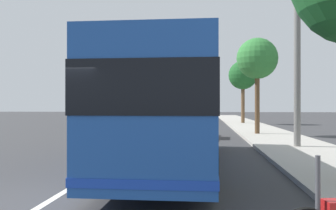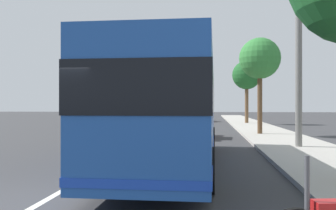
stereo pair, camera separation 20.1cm
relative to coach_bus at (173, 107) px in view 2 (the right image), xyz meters
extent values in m
plane|color=#38383A|center=(-4.80, 2.08, -1.83)|extent=(220.00, 220.00, 0.00)
cube|color=#B2ADA3|center=(5.20, -4.92, -1.76)|extent=(110.00, 3.60, 0.14)
cube|color=silver|center=(5.20, 2.08, -1.83)|extent=(110.00, 0.16, 0.01)
cube|color=#1E4C9E|center=(0.00, 0.00, -0.03)|extent=(11.73, 2.60, 2.91)
cube|color=black|center=(0.00, 0.00, 0.35)|extent=(11.77, 2.64, 0.93)
cube|color=#193FB2|center=(0.00, 0.00, -1.23)|extent=(11.76, 2.63, 0.16)
cylinder|color=black|center=(3.76, 1.10, -1.33)|extent=(1.00, 0.31, 1.00)
cylinder|color=black|center=(3.73, -1.18, -1.33)|extent=(1.00, 0.31, 1.00)
cylinder|color=black|center=(-3.73, 1.18, -1.33)|extent=(1.00, 0.31, 1.00)
cylinder|color=black|center=(-3.76, -1.10, -1.33)|extent=(1.00, 0.31, 1.00)
cylinder|color=#4C4C51|center=(-7.29, -2.28, -0.89)|extent=(0.06, 0.06, 0.70)
cube|color=red|center=(10.53, 0.08, -1.26)|extent=(4.64, 2.07, 0.79)
cube|color=black|center=(10.36, 0.09, -0.56)|extent=(2.42, 1.78, 0.59)
cylinder|color=black|center=(12.07, 0.79, -1.51)|extent=(0.65, 0.26, 0.64)
cylinder|color=black|center=(11.97, -0.82, -1.51)|extent=(0.65, 0.26, 0.64)
cylinder|color=black|center=(9.09, 0.99, -1.51)|extent=(0.65, 0.26, 0.64)
cylinder|color=black|center=(8.98, -0.63, -1.51)|extent=(0.65, 0.26, 0.64)
cube|color=navy|center=(23.74, 4.55, -1.27)|extent=(4.31, 1.90, 0.77)
cube|color=black|center=(23.91, 4.55, -0.61)|extent=(2.25, 1.71, 0.54)
cylinder|color=black|center=(22.35, 3.69, -1.51)|extent=(0.64, 0.23, 0.64)
cylinder|color=black|center=(22.31, 5.35, -1.51)|extent=(0.64, 0.23, 0.64)
cylinder|color=black|center=(25.17, 3.75, -1.51)|extent=(0.64, 0.23, 0.64)
cylinder|color=black|center=(25.14, 5.40, -1.51)|extent=(0.64, 0.23, 0.64)
cube|color=red|center=(33.77, -0.08, -1.28)|extent=(4.07, 1.78, 0.74)
cube|color=black|center=(33.70, -0.08, -0.67)|extent=(2.01, 1.61, 0.48)
cylinder|color=black|center=(35.09, 0.72, -1.51)|extent=(0.64, 0.23, 0.64)
cylinder|color=black|center=(35.12, -0.83, -1.51)|extent=(0.64, 0.23, 0.64)
cylinder|color=black|center=(32.42, 0.67, -1.51)|extent=(0.64, 0.23, 0.64)
cylinder|color=black|center=(32.45, -0.88, -1.51)|extent=(0.64, 0.23, 0.64)
cylinder|color=brown|center=(12.39, -4.22, 0.21)|extent=(0.30, 0.30, 4.08)
sphere|color=#337F38|center=(12.39, -4.22, 3.02)|extent=(2.58, 2.58, 2.58)
cylinder|color=brown|center=(27.57, -4.82, 0.24)|extent=(0.36, 0.36, 4.15)
sphere|color=#1E5B26|center=(27.57, -4.82, 3.20)|extent=(2.93, 2.93, 2.93)
cylinder|color=slate|center=(4.89, -4.91, 1.81)|extent=(0.28, 0.28, 7.28)
camera|label=1|loc=(-11.91, -0.96, 0.04)|focal=40.72mm
camera|label=2|loc=(-11.89, -1.16, 0.04)|focal=40.72mm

